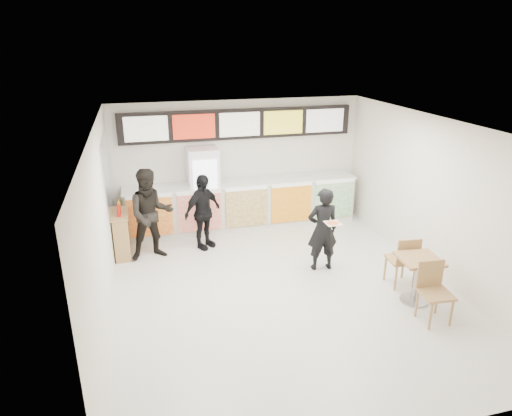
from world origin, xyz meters
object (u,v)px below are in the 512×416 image
object	(u,v)px
customer_left	(151,215)
cafe_table	(418,271)
condiment_ledge	(122,234)
drinks_fridge	(204,190)
customer_main	(323,229)
customer_mid	(203,212)
service_counter	(243,204)

from	to	relation	value
customer_left	cafe_table	world-z (taller)	customer_left
condiment_ledge	customer_left	bearing A→B (deg)	-24.60
drinks_fridge	cafe_table	xyz separation A→B (m)	(3.04, -4.08, -0.42)
customer_main	cafe_table	xyz separation A→B (m)	(1.11, -1.56, -0.26)
drinks_fridge	condiment_ledge	xyz separation A→B (m)	(-1.89, -0.88, -0.51)
customer_main	customer_mid	world-z (taller)	customer_main
customer_main	cafe_table	size ratio (longest dim) A/B	0.97
drinks_fridge	customer_left	bearing A→B (deg)	-137.19
customer_main	customer_mid	distance (m)	2.63
drinks_fridge	condiment_ledge	size ratio (longest dim) A/B	1.76
customer_main	customer_left	size ratio (longest dim) A/B	0.88
customer_left	customer_mid	size ratio (longest dim) A/B	1.16
service_counter	customer_left	xyz separation A→B (m)	(-2.20, -1.15, 0.39)
drinks_fridge	condiment_ledge	world-z (taller)	drinks_fridge
drinks_fridge	customer_main	xyz separation A→B (m)	(1.93, -2.53, -0.16)
service_counter	customer_mid	distance (m)	1.47
customer_mid	cafe_table	bearing A→B (deg)	-78.82
service_counter	drinks_fridge	world-z (taller)	drinks_fridge
customer_main	customer_mid	size ratio (longest dim) A/B	1.01
drinks_fridge	customer_main	world-z (taller)	drinks_fridge
service_counter	condiment_ledge	world-z (taller)	service_counter
customer_mid	condiment_ledge	xyz separation A→B (m)	(-1.71, 0.07, -0.34)
service_counter	drinks_fridge	size ratio (longest dim) A/B	2.78
service_counter	customer_main	bearing A→B (deg)	-68.43
drinks_fridge	customer_mid	world-z (taller)	drinks_fridge
condiment_ledge	customer_mid	bearing A→B (deg)	-2.21
service_counter	cafe_table	bearing A→B (deg)	-62.61
customer_main	customer_left	bearing A→B (deg)	-19.78
condiment_ledge	drinks_fridge	bearing A→B (deg)	25.14
cafe_table	customer_mid	bearing A→B (deg)	141.28
drinks_fridge	customer_mid	bearing A→B (deg)	-100.40
customer_left	cafe_table	size ratio (longest dim) A/B	1.11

